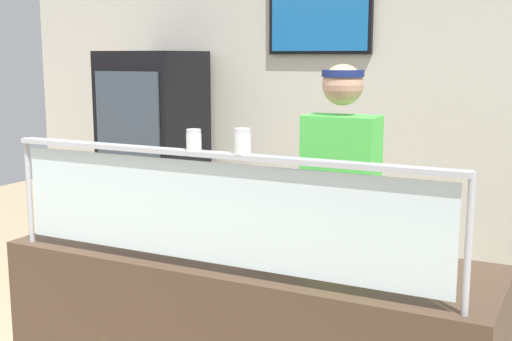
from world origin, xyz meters
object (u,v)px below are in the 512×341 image
Objects in this scene: parmesan_shaker at (194,141)px; drink_fridge at (154,169)px; pizza_tray at (294,250)px; worker_figure at (340,210)px; pepper_flake_shaker at (243,143)px; pizza_server at (301,247)px.

drink_fridge reaches higher than parmesan_shaker.
pizza_tray is 5.80× the size of parmesan_shaker.
parmesan_shaker is 0.05× the size of worker_figure.
pepper_flake_shaker is (-0.05, -0.38, 0.51)m from pizza_tray.
pepper_flake_shaker reaches higher than pizza_server.
drink_fridge is at bearing 151.93° from worker_figure.
worker_figure is at bearing 91.89° from pizza_tray.
drink_fridge is (-1.89, 2.05, -0.56)m from pepper_flake_shaker.
pizza_server is 2.87× the size of pepper_flake_shaker.
worker_figure is (0.03, 1.03, -0.47)m from pepper_flake_shaker.
pizza_tray is 0.64m from pepper_flake_shaker.
pepper_flake_shaker reaches higher than parmesan_shaker.
pizza_server is 0.67m from worker_figure.
pizza_tray is at bearing -88.11° from worker_figure.
pizza_server is at bearing 49.68° from parmesan_shaker.
parmesan_shaker is at bearing -50.79° from drink_fridge.
worker_figure is at bearing 95.45° from pizza_server.
drink_fridge is at bearing 139.27° from pizza_tray.
worker_figure reaches higher than pizza_tray.
drink_fridge is (-1.67, 2.05, -0.55)m from parmesan_shaker.
pizza_tray is 0.26× the size of drink_fridge.
pepper_flake_shaker is at bearing -103.71° from pizza_server.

